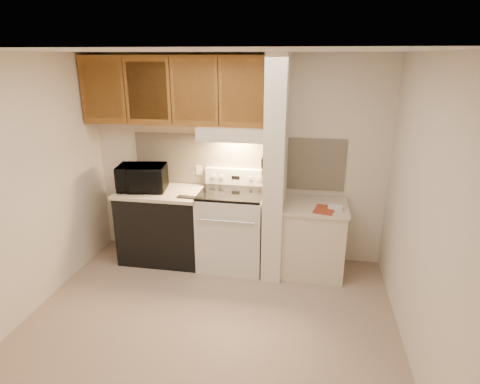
# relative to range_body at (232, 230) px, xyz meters

# --- Properties ---
(floor) EXTENTS (3.60, 3.60, 0.00)m
(floor) POSITION_rel_range_body_xyz_m (0.00, -1.16, -0.46)
(floor) COLOR tan
(floor) RESTS_ON ground
(ceiling) EXTENTS (3.60, 3.60, 0.00)m
(ceiling) POSITION_rel_range_body_xyz_m (0.00, -1.16, 2.04)
(ceiling) COLOR white
(ceiling) RESTS_ON wall_back
(wall_back) EXTENTS (3.60, 2.50, 0.02)m
(wall_back) POSITION_rel_range_body_xyz_m (0.00, 0.34, 0.79)
(wall_back) COLOR silver
(wall_back) RESTS_ON floor
(wall_left) EXTENTS (0.02, 3.00, 2.50)m
(wall_left) POSITION_rel_range_body_xyz_m (-1.80, -1.16, 0.79)
(wall_left) COLOR silver
(wall_left) RESTS_ON floor
(wall_right) EXTENTS (0.02, 3.00, 2.50)m
(wall_right) POSITION_rel_range_body_xyz_m (1.80, -1.16, 0.79)
(wall_right) COLOR silver
(wall_right) RESTS_ON floor
(backsplash) EXTENTS (2.60, 0.02, 0.63)m
(backsplash) POSITION_rel_range_body_xyz_m (0.00, 0.33, 0.78)
(backsplash) COLOR beige
(backsplash) RESTS_ON wall_back
(range_body) EXTENTS (0.76, 0.65, 0.92)m
(range_body) POSITION_rel_range_body_xyz_m (0.00, 0.00, 0.00)
(range_body) COLOR silver
(range_body) RESTS_ON floor
(oven_window) EXTENTS (0.50, 0.01, 0.30)m
(oven_window) POSITION_rel_range_body_xyz_m (0.00, -0.32, 0.04)
(oven_window) COLOR black
(oven_window) RESTS_ON range_body
(oven_handle) EXTENTS (0.65, 0.02, 0.02)m
(oven_handle) POSITION_rel_range_body_xyz_m (0.00, -0.35, 0.26)
(oven_handle) COLOR silver
(oven_handle) RESTS_ON range_body
(cooktop) EXTENTS (0.74, 0.64, 0.03)m
(cooktop) POSITION_rel_range_body_xyz_m (0.00, 0.00, 0.48)
(cooktop) COLOR black
(cooktop) RESTS_ON range_body
(range_backguard) EXTENTS (0.76, 0.08, 0.20)m
(range_backguard) POSITION_rel_range_body_xyz_m (0.00, 0.28, 0.59)
(range_backguard) COLOR silver
(range_backguard) RESTS_ON range_body
(range_display) EXTENTS (0.10, 0.01, 0.04)m
(range_display) POSITION_rel_range_body_xyz_m (0.00, 0.24, 0.59)
(range_display) COLOR black
(range_display) RESTS_ON range_backguard
(range_knob_left_outer) EXTENTS (0.05, 0.02, 0.05)m
(range_knob_left_outer) POSITION_rel_range_body_xyz_m (-0.28, 0.24, 0.59)
(range_knob_left_outer) COLOR silver
(range_knob_left_outer) RESTS_ON range_backguard
(range_knob_left_inner) EXTENTS (0.05, 0.02, 0.05)m
(range_knob_left_inner) POSITION_rel_range_body_xyz_m (-0.18, 0.24, 0.59)
(range_knob_left_inner) COLOR silver
(range_knob_left_inner) RESTS_ON range_backguard
(range_knob_right_inner) EXTENTS (0.05, 0.02, 0.05)m
(range_knob_right_inner) POSITION_rel_range_body_xyz_m (0.18, 0.24, 0.59)
(range_knob_right_inner) COLOR silver
(range_knob_right_inner) RESTS_ON range_backguard
(range_knob_right_outer) EXTENTS (0.05, 0.02, 0.05)m
(range_knob_right_outer) POSITION_rel_range_body_xyz_m (0.28, 0.24, 0.59)
(range_knob_right_outer) COLOR silver
(range_knob_right_outer) RESTS_ON range_backguard
(dishwasher_front) EXTENTS (1.00, 0.63, 0.87)m
(dishwasher_front) POSITION_rel_range_body_xyz_m (-0.88, 0.01, -0.03)
(dishwasher_front) COLOR black
(dishwasher_front) RESTS_ON floor
(left_countertop) EXTENTS (1.04, 0.67, 0.04)m
(left_countertop) POSITION_rel_range_body_xyz_m (-0.88, 0.01, 0.43)
(left_countertop) COLOR beige
(left_countertop) RESTS_ON dishwasher_front
(spoon_rest) EXTENTS (0.25, 0.09, 0.02)m
(spoon_rest) POSITION_rel_range_body_xyz_m (-0.48, -0.19, 0.46)
(spoon_rest) COLOR black
(spoon_rest) RESTS_ON left_countertop
(teal_jar) EXTENTS (0.09, 0.09, 0.10)m
(teal_jar) POSITION_rel_range_body_xyz_m (-1.23, 0.23, 0.50)
(teal_jar) COLOR #27625E
(teal_jar) RESTS_ON left_countertop
(outlet) EXTENTS (0.08, 0.01, 0.12)m
(outlet) POSITION_rel_range_body_xyz_m (-0.48, 0.32, 0.64)
(outlet) COLOR beige
(outlet) RESTS_ON backsplash
(microwave) EXTENTS (0.62, 0.47, 0.31)m
(microwave) POSITION_rel_range_body_xyz_m (-1.10, -0.01, 0.61)
(microwave) COLOR black
(microwave) RESTS_ON left_countertop
(partition_pillar) EXTENTS (0.22, 0.70, 2.50)m
(partition_pillar) POSITION_rel_range_body_xyz_m (0.51, -0.01, 0.79)
(partition_pillar) COLOR white
(partition_pillar) RESTS_ON floor
(pillar_trim) EXTENTS (0.01, 0.70, 0.04)m
(pillar_trim) POSITION_rel_range_body_xyz_m (0.39, -0.01, 0.84)
(pillar_trim) COLOR brown
(pillar_trim) RESTS_ON partition_pillar
(knife_strip) EXTENTS (0.02, 0.42, 0.04)m
(knife_strip) POSITION_rel_range_body_xyz_m (0.39, -0.06, 0.86)
(knife_strip) COLOR black
(knife_strip) RESTS_ON partition_pillar
(knife_blade_a) EXTENTS (0.01, 0.03, 0.16)m
(knife_blade_a) POSITION_rel_range_body_xyz_m (0.38, -0.21, 0.76)
(knife_blade_a) COLOR silver
(knife_blade_a) RESTS_ON knife_strip
(knife_handle_a) EXTENTS (0.02, 0.02, 0.10)m
(knife_handle_a) POSITION_rel_range_body_xyz_m (0.38, -0.21, 0.91)
(knife_handle_a) COLOR black
(knife_handle_a) RESTS_ON knife_strip
(knife_blade_b) EXTENTS (0.01, 0.04, 0.18)m
(knife_blade_b) POSITION_rel_range_body_xyz_m (0.38, -0.13, 0.75)
(knife_blade_b) COLOR silver
(knife_blade_b) RESTS_ON knife_strip
(knife_handle_b) EXTENTS (0.02, 0.02, 0.10)m
(knife_handle_b) POSITION_rel_range_body_xyz_m (0.38, -0.14, 0.91)
(knife_handle_b) COLOR black
(knife_handle_b) RESTS_ON knife_strip
(knife_blade_c) EXTENTS (0.01, 0.04, 0.20)m
(knife_blade_c) POSITION_rel_range_body_xyz_m (0.38, -0.06, 0.74)
(knife_blade_c) COLOR silver
(knife_blade_c) RESTS_ON knife_strip
(knife_handle_c) EXTENTS (0.02, 0.02, 0.10)m
(knife_handle_c) POSITION_rel_range_body_xyz_m (0.38, -0.06, 0.91)
(knife_handle_c) COLOR black
(knife_handle_c) RESTS_ON knife_strip
(knife_blade_d) EXTENTS (0.01, 0.04, 0.16)m
(knife_blade_d) POSITION_rel_range_body_xyz_m (0.38, 0.03, 0.76)
(knife_blade_d) COLOR silver
(knife_blade_d) RESTS_ON knife_strip
(knife_handle_d) EXTENTS (0.02, 0.02, 0.10)m
(knife_handle_d) POSITION_rel_range_body_xyz_m (0.38, 0.04, 0.91)
(knife_handle_d) COLOR black
(knife_handle_d) RESTS_ON knife_strip
(knife_blade_e) EXTENTS (0.01, 0.04, 0.18)m
(knife_blade_e) POSITION_rel_range_body_xyz_m (0.38, 0.10, 0.75)
(knife_blade_e) COLOR silver
(knife_blade_e) RESTS_ON knife_strip
(knife_handle_e) EXTENTS (0.02, 0.02, 0.10)m
(knife_handle_e) POSITION_rel_range_body_xyz_m (0.38, 0.12, 0.91)
(knife_handle_e) COLOR black
(knife_handle_e) RESTS_ON knife_strip
(oven_mitt) EXTENTS (0.03, 0.09, 0.22)m
(oven_mitt) POSITION_rel_range_body_xyz_m (0.38, 0.17, 0.74)
(oven_mitt) COLOR slate
(oven_mitt) RESTS_ON partition_pillar
(right_cab_base) EXTENTS (0.70, 0.60, 0.81)m
(right_cab_base) POSITION_rel_range_body_xyz_m (0.97, -0.01, -0.06)
(right_cab_base) COLOR beige
(right_cab_base) RESTS_ON floor
(right_countertop) EXTENTS (0.74, 0.64, 0.04)m
(right_countertop) POSITION_rel_range_body_xyz_m (0.97, -0.01, 0.37)
(right_countertop) COLOR beige
(right_countertop) RESTS_ON right_cab_base
(red_folder) EXTENTS (0.27, 0.33, 0.01)m
(red_folder) POSITION_rel_range_body_xyz_m (1.07, -0.16, 0.39)
(red_folder) COLOR #9C381F
(red_folder) RESTS_ON right_countertop
(white_box) EXTENTS (0.17, 0.13, 0.04)m
(white_box) POSITION_rel_range_body_xyz_m (1.19, -0.11, 0.41)
(white_box) COLOR white
(white_box) RESTS_ON right_countertop
(range_hood) EXTENTS (0.78, 0.44, 0.15)m
(range_hood) POSITION_rel_range_body_xyz_m (0.00, 0.12, 1.17)
(range_hood) COLOR beige
(range_hood) RESTS_ON upper_cabinets
(hood_lip) EXTENTS (0.78, 0.04, 0.06)m
(hood_lip) POSITION_rel_range_body_xyz_m (0.00, -0.08, 1.12)
(hood_lip) COLOR beige
(hood_lip) RESTS_ON range_hood
(upper_cabinets) EXTENTS (2.18, 0.33, 0.77)m
(upper_cabinets) POSITION_rel_range_body_xyz_m (-0.69, 0.17, 1.62)
(upper_cabinets) COLOR brown
(upper_cabinets) RESTS_ON wall_back
(cab_door_a) EXTENTS (0.46, 0.01, 0.63)m
(cab_door_a) POSITION_rel_range_body_xyz_m (-1.51, 0.01, 1.62)
(cab_door_a) COLOR brown
(cab_door_a) RESTS_ON upper_cabinets
(cab_gap_a) EXTENTS (0.01, 0.01, 0.73)m
(cab_gap_a) POSITION_rel_range_body_xyz_m (-1.23, 0.01, 1.62)
(cab_gap_a) COLOR black
(cab_gap_a) RESTS_ON upper_cabinets
(cab_door_b) EXTENTS (0.46, 0.01, 0.63)m
(cab_door_b) POSITION_rel_range_body_xyz_m (-0.96, 0.01, 1.62)
(cab_door_b) COLOR brown
(cab_door_b) RESTS_ON upper_cabinets
(cab_gap_b) EXTENTS (0.01, 0.01, 0.73)m
(cab_gap_b) POSITION_rel_range_body_xyz_m (-0.69, 0.01, 1.62)
(cab_gap_b) COLOR black
(cab_gap_b) RESTS_ON upper_cabinets
(cab_door_c) EXTENTS (0.46, 0.01, 0.63)m
(cab_door_c) POSITION_rel_range_body_xyz_m (-0.42, 0.01, 1.62)
(cab_door_c) COLOR brown
(cab_door_c) RESTS_ON upper_cabinets
(cab_gap_c) EXTENTS (0.01, 0.01, 0.73)m
(cab_gap_c) POSITION_rel_range_body_xyz_m (-0.14, 0.01, 1.62)
(cab_gap_c) COLOR black
(cab_gap_c) RESTS_ON upper_cabinets
(cab_door_d) EXTENTS (0.46, 0.01, 0.63)m
(cab_door_d) POSITION_rel_range_body_xyz_m (0.13, 0.01, 1.62)
(cab_door_d) COLOR brown
(cab_door_d) RESTS_ON upper_cabinets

